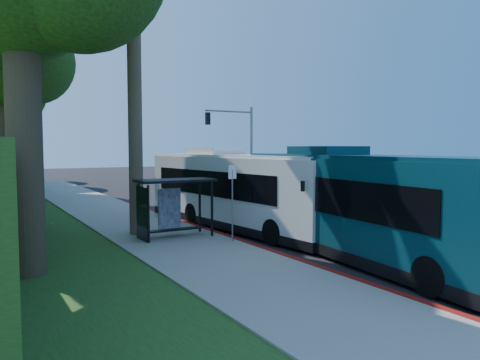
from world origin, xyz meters
TOP-DOWN VIEW (x-y plane):
  - ground at (0.00, 0.00)m, footprint 140.00×140.00m
  - sidewalk at (-7.30, 0.00)m, footprint 4.50×70.00m
  - red_curb at (-5.00, -4.00)m, footprint 0.25×30.00m
  - grass_verge at (-13.00, 5.00)m, footprint 8.00×70.00m
  - bus_shelter at (-7.26, -2.86)m, footprint 3.20×1.51m
  - stop_sign_pole at (-5.40, -5.00)m, footprint 0.35×0.06m
  - traffic_signal_pole at (3.78, 10.00)m, footprint 4.10×0.30m
  - tree_2 at (-11.89, 15.98)m, footprint 8.82×8.40m
  - tree_5 at (-10.41, 39.99)m, footprint 7.35×7.00m
  - white_bus at (-3.29, -1.74)m, footprint 3.89×13.06m
  - teal_bus at (-2.60, -9.21)m, footprint 4.01×13.36m
  - pickup at (1.01, 7.33)m, footprint 3.37×5.93m

SIDE VIEW (x-z plane):
  - ground at x=0.00m, z-range 0.00..0.00m
  - grass_verge at x=-13.00m, z-range 0.00..0.06m
  - sidewalk at x=-7.30m, z-range 0.00..0.12m
  - red_curb at x=-5.00m, z-range 0.00..0.13m
  - pickup at x=1.01m, z-range 0.00..1.56m
  - bus_shelter at x=-7.26m, z-range 0.53..3.08m
  - white_bus at x=-3.29m, z-range -0.05..3.79m
  - teal_bus at x=-2.60m, z-range -0.05..3.88m
  - stop_sign_pole at x=-5.40m, z-range 0.50..3.67m
  - traffic_signal_pole at x=3.78m, z-range 0.92..7.92m
  - tree_5 at x=-10.41m, z-range 2.53..15.39m
  - tree_2 at x=-11.89m, z-range 2.92..18.04m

